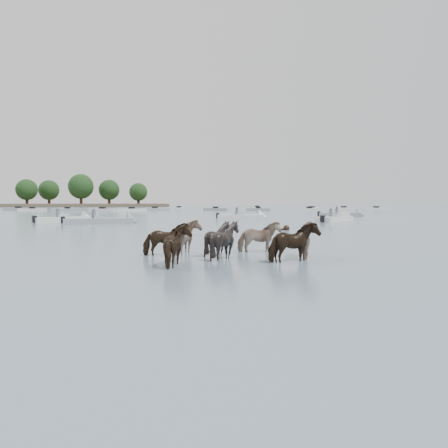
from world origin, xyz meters
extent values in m
plane|color=slate|center=(0.00, 0.00, 0.00)|extent=(400.00, 400.00, 0.00)
imported|color=black|center=(0.11, 1.51, 0.52)|extent=(1.62, 0.78, 1.36)
imported|color=gray|center=(0.98, 1.91, 0.54)|extent=(1.20, 1.40, 1.41)
imported|color=black|center=(1.95, 1.26, 0.53)|extent=(1.34, 1.21, 1.39)
imported|color=#806A57|center=(3.65, 1.87, 0.51)|extent=(1.59, 0.73, 1.34)
imported|color=black|center=(0.34, -1.04, 0.53)|extent=(1.41, 1.57, 1.39)
imported|color=black|center=(2.00, 0.19, 0.56)|extent=(1.38, 1.25, 1.44)
imported|color=black|center=(3.97, -0.99, 0.56)|extent=(1.86, 1.29, 1.44)
imported|color=gray|center=(4.90, -0.06, 0.54)|extent=(1.35, 1.53, 1.41)
sphere|color=black|center=(8.94, 13.76, 0.12)|extent=(0.44, 0.44, 0.44)
cube|color=black|center=(8.69, 13.76, 0.02)|extent=(0.50, 0.22, 0.18)
cube|color=silver|center=(-7.55, 27.94, 0.20)|extent=(5.07, 3.59, 0.55)
cone|color=silver|center=(-5.37, 29.02, 0.20)|extent=(1.52, 1.83, 1.60)
cube|color=#99ADB7|center=(-7.55, 27.94, 0.55)|extent=(1.21, 1.36, 0.35)
cube|color=black|center=(-9.73, 26.86, 0.35)|extent=(0.47, 0.47, 0.60)
cylinder|color=#595966|center=(-7.95, 27.94, 0.75)|extent=(0.36, 0.36, 0.70)
sphere|color=#595966|center=(-7.95, 27.94, 1.20)|extent=(0.24, 0.24, 0.24)
cube|color=gray|center=(-4.11, 24.81, 0.20)|extent=(5.92, 2.40, 0.55)
cone|color=gray|center=(-1.26, 25.22, 0.20)|extent=(1.12, 1.71, 1.60)
cube|color=#99ADB7|center=(-4.11, 24.81, 0.55)|extent=(0.95, 1.22, 0.35)
cube|color=black|center=(-6.96, 24.41, 0.35)|extent=(0.40, 0.40, 0.60)
cylinder|color=#595966|center=(-4.51, 24.81, 0.75)|extent=(0.36, 0.36, 0.70)
sphere|color=#595966|center=(-4.51, 24.81, 1.20)|extent=(0.24, 0.24, 0.24)
cube|color=silver|center=(10.19, 32.26, 0.20)|extent=(5.17, 2.53, 0.55)
cone|color=silver|center=(12.62, 31.78, 0.20)|extent=(1.19, 1.74, 1.60)
cube|color=#99ADB7|center=(10.19, 32.26, 0.55)|extent=(1.00, 1.25, 0.35)
cube|color=black|center=(7.77, 32.74, 0.35)|extent=(0.41, 0.41, 0.60)
cylinder|color=#595966|center=(9.79, 32.26, 0.75)|extent=(0.36, 0.36, 0.70)
sphere|color=#595966|center=(9.79, 32.26, 1.20)|extent=(0.24, 0.24, 0.24)
cube|color=silver|center=(17.51, 24.44, 0.20)|extent=(4.77, 4.26, 0.55)
cone|color=silver|center=(19.39, 25.95, 0.20)|extent=(1.70, 1.81, 1.60)
cube|color=#99ADB7|center=(17.51, 24.44, 0.55)|extent=(1.32, 1.37, 0.35)
cube|color=black|center=(15.63, 22.94, 0.35)|extent=(0.49, 0.49, 0.60)
cylinder|color=#595966|center=(17.11, 24.44, 0.75)|extent=(0.36, 0.36, 0.70)
sphere|color=#595966|center=(17.11, 24.44, 1.20)|extent=(0.24, 0.24, 0.24)
cube|color=gray|center=(24.17, 36.96, 0.20)|extent=(5.41, 3.11, 0.55)
cone|color=gray|center=(26.63, 36.16, 0.20)|extent=(1.35, 1.80, 1.60)
cube|color=#99ADB7|center=(24.17, 36.96, 0.55)|extent=(1.11, 1.31, 0.35)
cube|color=black|center=(21.70, 37.75, 0.35)|extent=(0.44, 0.44, 0.60)
cylinder|color=#595966|center=(23.77, 36.96, 0.75)|extent=(0.36, 0.36, 0.70)
sphere|color=#595966|center=(23.77, 36.96, 1.20)|extent=(0.24, 0.24, 0.24)
cube|color=gray|center=(-24.92, 83.17, 0.22)|extent=(6.10, 2.56, 0.60)
cube|color=black|center=(-24.92, 83.17, 0.60)|extent=(1.17, 1.17, 0.50)
cube|color=silver|center=(-20.35, 74.77, 0.22)|extent=(5.18, 1.79, 0.60)
cube|color=black|center=(-20.35, 74.77, 0.60)|extent=(1.06, 1.06, 0.50)
cube|color=gray|center=(-13.87, 73.69, 0.22)|extent=(5.93, 2.80, 0.60)
cube|color=black|center=(-13.87, 73.69, 0.60)|extent=(1.21, 1.21, 0.50)
cube|color=silver|center=(-7.16, 71.01, 0.22)|extent=(5.21, 3.23, 0.60)
cube|color=black|center=(-7.16, 71.01, 0.60)|extent=(1.30, 1.30, 0.50)
cube|color=silver|center=(-1.83, 69.36, 0.22)|extent=(5.69, 3.08, 0.60)
cube|color=black|center=(-1.83, 69.36, 0.60)|extent=(1.25, 1.25, 0.50)
cube|color=gray|center=(2.76, 76.26, 0.22)|extent=(5.98, 3.22, 0.60)
cube|color=black|center=(2.76, 76.26, 0.60)|extent=(1.26, 1.26, 0.50)
cube|color=silver|center=(8.26, 82.64, 0.22)|extent=(5.84, 2.04, 0.60)
cube|color=black|center=(8.26, 82.64, 0.60)|extent=(1.09, 1.09, 0.50)
cube|color=gray|center=(14.86, 73.29, 0.22)|extent=(5.03, 3.26, 0.60)
cube|color=black|center=(14.86, 73.29, 0.60)|extent=(1.31, 1.31, 0.50)
cube|color=gray|center=(22.89, 70.08, 0.22)|extent=(4.96, 2.74, 0.60)
cube|color=black|center=(22.89, 70.08, 0.60)|extent=(1.24, 1.24, 0.50)
cube|color=silver|center=(28.22, 89.88, 0.22)|extent=(5.29, 2.20, 0.60)
cube|color=black|center=(28.22, 89.88, 0.60)|extent=(1.13, 1.13, 0.50)
cube|color=silver|center=(32.71, 67.76, 0.22)|extent=(5.32, 2.31, 0.60)
cube|color=black|center=(32.71, 67.76, 0.60)|extent=(1.15, 1.15, 0.50)
cube|color=silver|center=(36.35, 75.31, 0.22)|extent=(5.58, 3.53, 0.60)
cube|color=black|center=(36.35, 75.31, 0.60)|extent=(1.31, 1.31, 0.50)
cube|color=silver|center=(44.03, 75.61, 0.22)|extent=(4.59, 1.83, 0.60)
cube|color=black|center=(44.03, 75.61, 0.60)|extent=(1.07, 1.07, 0.50)
cube|color=silver|center=(49.87, 72.18, 0.22)|extent=(5.78, 1.99, 0.60)
cube|color=black|center=(49.87, 72.18, 0.60)|extent=(1.08, 1.08, 0.50)
cylinder|color=#382619|center=(-37.74, 146.57, 1.62)|extent=(1.00, 1.00, 3.24)
sphere|color=black|center=(-37.74, 146.57, 5.86)|extent=(7.21, 7.21, 7.21)
cylinder|color=#382619|center=(-32.53, 157.32, 1.66)|extent=(1.00, 1.00, 3.32)
sphere|color=black|center=(-32.53, 157.32, 6.00)|extent=(7.39, 7.39, 7.39)
cylinder|color=#382619|center=(-19.78, 145.09, 1.94)|extent=(1.00, 1.00, 3.88)
sphere|color=black|center=(-19.78, 145.09, 7.01)|extent=(8.63, 8.63, 8.63)
cylinder|color=#382619|center=(-10.75, 152.98, 1.69)|extent=(1.00, 1.00, 3.38)
sphere|color=black|center=(-10.75, 152.98, 6.10)|extent=(7.50, 7.50, 7.50)
cylinder|color=#382619|center=(-0.19, 147.48, 1.45)|extent=(1.00, 1.00, 2.90)
sphere|color=black|center=(-0.19, 147.48, 5.24)|extent=(6.45, 6.45, 6.45)
camera|label=1|loc=(-0.91, -14.15, 1.94)|focal=35.15mm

